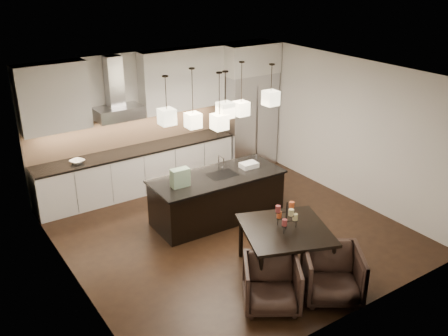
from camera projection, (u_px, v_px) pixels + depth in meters
floor at (230, 231)px, 8.88m from camera, size 5.50×5.50×0.02m
ceiling at (231, 74)px, 7.78m from camera, size 5.50×5.50×0.02m
wall_back at (156, 117)px, 10.44m from camera, size 5.50×0.02×2.80m
wall_front at (356, 227)px, 6.22m from camera, size 5.50×0.02×2.80m
wall_left at (67, 199)px, 6.92m from camera, size 0.02×5.50×2.80m
wall_right at (347, 129)px, 9.74m from camera, size 0.02×5.50×2.80m
refrigerator at (247, 120)px, 11.35m from camera, size 1.20×0.72×2.15m
fridge_panel at (249, 58)px, 10.81m from camera, size 1.26×0.72×0.65m
lower_cabinets at (139, 171)px, 10.25m from camera, size 4.21×0.62×0.88m
countertop at (137, 150)px, 10.07m from camera, size 4.21×0.66×0.04m
backsplash at (130, 130)px, 10.17m from camera, size 4.21×0.02×0.63m
upper_cab_left at (53, 98)px, 8.92m from camera, size 1.25×0.35×1.25m
upper_cab_right at (183, 79)px, 10.28m from camera, size 1.85×0.35×1.25m
hood_canopy at (119, 113)px, 9.63m from camera, size 0.90×0.52×0.24m
hood_chimney at (114, 81)px, 9.48m from camera, size 0.30×0.28×0.96m
fruit_bowl at (77, 162)px, 9.37m from camera, size 0.34×0.34×0.06m
island_body at (217, 198)px, 9.16m from camera, size 2.38×1.01×0.83m
island_top at (217, 176)px, 8.99m from camera, size 2.46×1.09×0.04m
faucet at (219, 164)px, 9.03m from camera, size 0.10×0.23×0.36m
tote_bag at (180, 178)px, 8.51m from camera, size 0.33×0.18×0.32m
food_container at (249, 165)px, 9.31m from camera, size 0.33×0.24×0.09m
dining_table at (285, 250)px, 7.62m from camera, size 1.61×1.61×0.75m
candelabra at (286, 216)px, 7.38m from camera, size 0.46×0.46×0.44m
candle_a at (295, 217)px, 7.43m from camera, size 0.10×0.10×0.10m
candle_b at (279, 215)px, 7.49m from camera, size 0.10×0.10×0.10m
candle_c at (285, 222)px, 7.28m from camera, size 0.10×0.10×0.10m
candle_d at (292, 205)px, 7.44m from camera, size 0.10×0.10×0.10m
candle_e at (278, 209)px, 7.33m from camera, size 0.10×0.10×0.10m
candle_f at (291, 212)px, 7.23m from camera, size 0.10×0.10×0.10m
armchair_left at (272, 284)px, 6.86m from camera, size 1.06×1.07×0.71m
armchair_right at (332, 274)px, 7.04m from camera, size 1.12×1.13×0.75m
pendant_a at (167, 117)px, 8.02m from camera, size 0.24×0.24×0.26m
pendant_b at (193, 120)px, 8.64m from camera, size 0.24×0.24×0.26m
pendant_c at (225, 110)px, 8.33m from camera, size 0.24×0.24×0.26m
pendant_d at (241, 108)px, 9.13m from camera, size 0.24×0.24×0.26m
pendant_e at (271, 98)px, 8.84m from camera, size 0.24×0.24×0.26m
pendant_f at (219, 122)px, 8.32m from camera, size 0.24×0.24×0.26m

